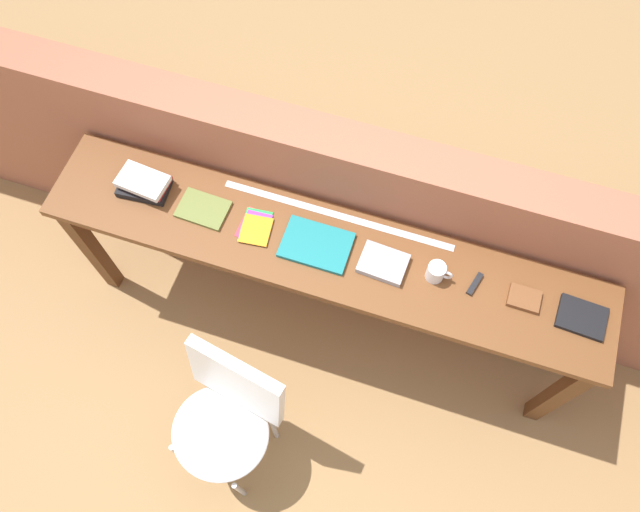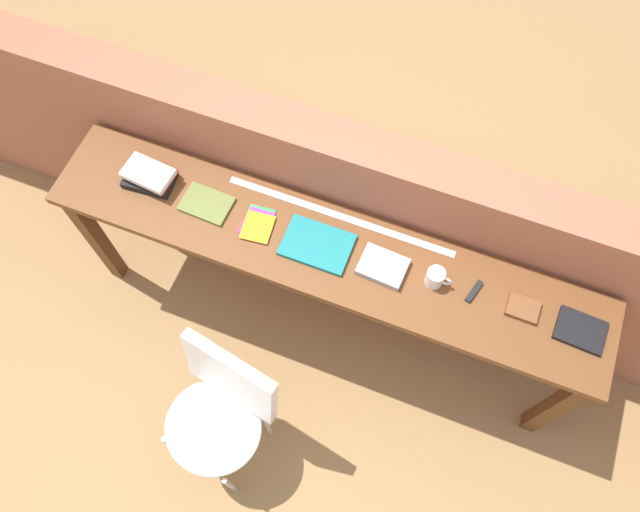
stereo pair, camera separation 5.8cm
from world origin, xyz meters
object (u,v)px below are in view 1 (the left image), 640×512
(pamphlet_pile_colourful, at_px, (255,227))
(leather_journal_brown, at_px, (524,298))
(book_open_centre, at_px, (316,245))
(mug, at_px, (436,272))
(multitool_folded, at_px, (475,284))
(magazine_cycling, at_px, (203,209))
(book_stack_leftmost, at_px, (144,184))
(chair_white_moulded, at_px, (226,416))
(book_repair_rightmost, at_px, (582,317))

(pamphlet_pile_colourful, relative_size, leather_journal_brown, 1.42)
(book_open_centre, height_order, mug, mug)
(multitool_folded, bearing_deg, magazine_cycling, -178.93)
(leather_journal_brown, bearing_deg, magazine_cycling, -178.73)
(book_stack_leftmost, relative_size, multitool_folded, 2.15)
(magazine_cycling, xyz_separation_m, leather_journal_brown, (1.42, 0.02, 0.00))
(book_stack_leftmost, xyz_separation_m, mug, (1.33, -0.01, 0.00))
(pamphlet_pile_colourful, bearing_deg, book_open_centre, -0.06)
(book_open_centre, bearing_deg, pamphlet_pile_colourful, -179.81)
(book_open_centre, height_order, leather_journal_brown, leather_journal_brown)
(mug, bearing_deg, chair_white_moulded, -132.06)
(pamphlet_pile_colourful, bearing_deg, multitool_folded, 2.06)
(chair_white_moulded, bearing_deg, multitool_folded, 42.30)
(magazine_cycling, height_order, leather_journal_brown, leather_journal_brown)
(book_repair_rightmost, bearing_deg, book_stack_leftmost, -177.27)
(book_stack_leftmost, xyz_separation_m, pamphlet_pile_colourful, (0.53, -0.03, -0.04))
(book_stack_leftmost, distance_m, mug, 1.33)
(mug, xyz_separation_m, multitool_folded, (0.17, 0.02, -0.04))
(book_stack_leftmost, xyz_separation_m, magazine_cycling, (0.28, -0.02, -0.03))
(chair_white_moulded, relative_size, book_repair_rightmost, 4.61)
(mug, xyz_separation_m, book_repair_rightmost, (0.61, 0.00, -0.03))
(book_open_centre, bearing_deg, magazine_cycling, 178.93)
(chair_white_moulded, relative_size, multitool_folded, 8.10)
(chair_white_moulded, distance_m, mug, 1.10)
(pamphlet_pile_colourful, xyz_separation_m, book_repair_rightmost, (1.41, 0.02, 0.00))
(book_open_centre, xyz_separation_m, mug, (0.52, 0.02, 0.03))
(pamphlet_pile_colourful, bearing_deg, book_stack_leftmost, 176.51)
(multitool_folded, distance_m, book_repair_rightmost, 0.44)
(book_open_centre, relative_size, mug, 2.67)
(book_open_centre, bearing_deg, book_repair_rightmost, 1.47)
(book_stack_leftmost, bearing_deg, chair_white_moulded, -50.32)
(pamphlet_pile_colourful, distance_m, book_repair_rightmost, 1.41)
(magazine_cycling, bearing_deg, book_open_centre, 0.91)
(magazine_cycling, distance_m, book_repair_rightmost, 1.65)
(book_open_centre, distance_m, multitool_folded, 0.68)
(chair_white_moulded, bearing_deg, book_repair_rightmost, 30.56)
(book_repair_rightmost, bearing_deg, multitool_folded, -178.43)
(chair_white_moulded, height_order, leather_journal_brown, leather_journal_brown)
(leather_journal_brown, relative_size, book_repair_rightmost, 0.67)
(chair_white_moulded, relative_size, pamphlet_pile_colourful, 4.82)
(chair_white_moulded, xyz_separation_m, pamphlet_pile_colourful, (-0.11, 0.74, 0.36))
(book_stack_leftmost, height_order, book_open_centre, book_stack_leftmost)
(chair_white_moulded, bearing_deg, magazine_cycling, 115.42)
(magazine_cycling, bearing_deg, multitool_folded, 3.31)
(book_open_centre, xyz_separation_m, multitool_folded, (0.68, 0.03, -0.00))
(multitool_folded, bearing_deg, pamphlet_pile_colourful, -177.94)
(mug, height_order, multitool_folded, mug)
(book_repair_rightmost, bearing_deg, book_open_centre, -175.79)
(magazine_cycling, bearing_deg, chair_white_moulded, -62.34)
(multitool_folded, bearing_deg, book_stack_leftmost, -179.92)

